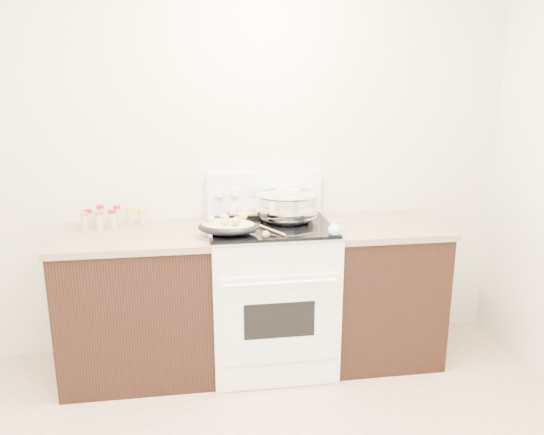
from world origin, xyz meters
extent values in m
cube|color=beige|center=(0.00, 1.77, 1.35)|extent=(4.00, 0.05, 2.70)
cube|color=black|center=(-0.48, 1.43, 0.44)|extent=(0.90, 0.64, 0.88)
cube|color=brown|center=(-0.48, 1.43, 0.90)|extent=(0.93, 0.67, 0.04)
cube|color=black|center=(1.08, 1.43, 0.44)|extent=(0.70, 0.64, 0.88)
cube|color=brown|center=(1.08, 1.43, 0.90)|extent=(0.73, 0.67, 0.04)
cube|color=white|center=(0.35, 1.42, 0.46)|extent=(0.76, 0.66, 0.92)
cube|color=white|center=(0.35, 1.08, 0.45)|extent=(0.70, 0.01, 0.55)
cube|color=black|center=(0.35, 1.08, 0.46)|extent=(0.42, 0.01, 0.22)
cylinder|color=white|center=(0.35, 1.04, 0.70)|extent=(0.65, 0.02, 0.02)
cube|color=white|center=(0.35, 1.09, 0.08)|extent=(0.70, 0.01, 0.14)
cube|color=silver|center=(0.35, 1.42, 0.93)|extent=(0.78, 0.68, 0.01)
cube|color=black|center=(0.35, 1.42, 0.94)|extent=(0.74, 0.64, 0.01)
cube|color=white|center=(0.35, 1.72, 1.08)|extent=(0.76, 0.07, 0.28)
cylinder|color=white|center=(0.05, 1.67, 1.10)|extent=(0.06, 0.02, 0.06)
cylinder|color=white|center=(0.15, 1.67, 1.10)|extent=(0.06, 0.02, 0.06)
cylinder|color=white|center=(0.55, 1.67, 1.10)|extent=(0.06, 0.02, 0.06)
cylinder|color=white|center=(0.65, 1.67, 1.10)|extent=(0.06, 0.02, 0.06)
cube|color=#19E533|center=(0.35, 1.67, 1.10)|extent=(0.09, 0.00, 0.04)
cube|color=silver|center=(0.27, 1.67, 1.10)|extent=(0.05, 0.00, 0.05)
cube|color=silver|center=(0.43, 1.67, 1.10)|extent=(0.05, 0.00, 0.05)
ellipsoid|color=silver|center=(0.47, 1.49, 1.02)|extent=(0.51, 0.51, 0.24)
cylinder|color=silver|center=(0.47, 1.49, 0.95)|extent=(0.22, 0.22, 0.01)
torus|color=silver|center=(0.47, 1.49, 1.12)|extent=(0.41, 0.41, 0.02)
cylinder|color=silver|center=(0.47, 1.49, 1.05)|extent=(0.38, 0.38, 0.13)
cylinder|color=brown|center=(0.47, 1.49, 1.11)|extent=(0.36, 0.36, 0.00)
cube|color=beige|center=(0.44, 1.41, 1.11)|extent=(0.04, 0.04, 0.03)
cube|color=beige|center=(0.43, 1.37, 1.11)|extent=(0.03, 0.03, 0.02)
cube|color=beige|center=(0.43, 1.42, 1.11)|extent=(0.04, 0.04, 0.03)
cube|color=beige|center=(0.48, 1.48, 1.11)|extent=(0.04, 0.04, 0.02)
cube|color=beige|center=(0.36, 1.52, 1.11)|extent=(0.04, 0.04, 0.02)
cube|color=beige|center=(0.41, 1.41, 1.11)|extent=(0.04, 0.04, 0.03)
cube|color=beige|center=(0.48, 1.34, 1.11)|extent=(0.04, 0.04, 0.03)
cube|color=beige|center=(0.50, 1.45, 1.11)|extent=(0.04, 0.04, 0.03)
cube|color=beige|center=(0.42, 1.42, 1.11)|extent=(0.04, 0.04, 0.03)
cube|color=beige|center=(0.47, 1.51, 1.11)|extent=(0.03, 0.03, 0.02)
cube|color=beige|center=(0.45, 1.61, 1.11)|extent=(0.03, 0.03, 0.03)
cube|color=beige|center=(0.60, 1.42, 1.11)|extent=(0.04, 0.04, 0.03)
cube|color=beige|center=(0.39, 1.54, 1.11)|extent=(0.04, 0.04, 0.03)
ellipsoid|color=black|center=(0.07, 1.25, 0.98)|extent=(0.41, 0.33, 0.08)
ellipsoid|color=tan|center=(0.07, 1.25, 1.00)|extent=(0.37, 0.30, 0.06)
sphere|color=tan|center=(0.17, 1.32, 1.03)|extent=(0.05, 0.05, 0.05)
sphere|color=tan|center=(0.06, 1.30, 1.03)|extent=(0.05, 0.05, 0.05)
sphere|color=tan|center=(0.12, 1.21, 1.03)|extent=(0.05, 0.05, 0.05)
sphere|color=tan|center=(0.05, 1.32, 1.03)|extent=(0.04, 0.04, 0.04)
sphere|color=tan|center=(0.05, 1.19, 1.03)|extent=(0.04, 0.04, 0.04)
sphere|color=tan|center=(0.11, 1.17, 1.03)|extent=(0.05, 0.05, 0.05)
sphere|color=tan|center=(-0.03, 1.27, 1.03)|extent=(0.04, 0.04, 0.04)
sphere|color=tan|center=(-0.03, 1.27, 1.03)|extent=(0.05, 0.05, 0.05)
cube|color=black|center=(0.32, 1.70, 0.95)|extent=(0.48, 0.37, 0.02)
cube|color=tan|center=(0.32, 1.70, 0.97)|extent=(0.43, 0.32, 0.02)
sphere|color=tan|center=(0.45, 1.61, 0.98)|extent=(0.04, 0.04, 0.04)
sphere|color=tan|center=(0.28, 1.63, 0.98)|extent=(0.04, 0.04, 0.04)
sphere|color=tan|center=(0.25, 1.69, 0.98)|extent=(0.03, 0.03, 0.03)
sphere|color=tan|center=(0.36, 1.61, 0.98)|extent=(0.04, 0.04, 0.04)
sphere|color=tan|center=(0.36, 1.77, 0.98)|extent=(0.04, 0.04, 0.04)
sphere|color=tan|center=(0.37, 1.72, 0.98)|extent=(0.03, 0.03, 0.03)
sphere|color=tan|center=(0.31, 1.71, 0.98)|extent=(0.03, 0.03, 0.03)
sphere|color=tan|center=(0.39, 1.66, 0.98)|extent=(0.04, 0.04, 0.04)
sphere|color=tan|center=(0.35, 1.79, 0.98)|extent=(0.04, 0.04, 0.04)
sphere|color=tan|center=(0.17, 1.68, 0.98)|extent=(0.05, 0.05, 0.05)
cylinder|color=#AA804D|center=(0.33, 1.26, 0.95)|extent=(0.13, 0.23, 0.01)
sphere|color=#AA804D|center=(0.28, 1.16, 0.96)|extent=(0.04, 0.04, 0.04)
sphere|color=#9FD0ED|center=(0.68, 1.14, 0.97)|extent=(0.07, 0.07, 0.07)
cylinder|color=#9FD0ED|center=(0.74, 1.23, 0.99)|extent=(0.15, 0.21, 0.07)
cylinder|color=#BFB28C|center=(-0.78, 1.64, 0.96)|extent=(0.04, 0.04, 0.09)
cylinder|color=#B21414|center=(-0.78, 1.64, 1.02)|extent=(0.05, 0.05, 0.02)
cylinder|color=#BFB28C|center=(-0.70, 1.63, 0.98)|extent=(0.04, 0.04, 0.11)
cylinder|color=#B21414|center=(-0.70, 1.63, 1.04)|extent=(0.05, 0.05, 0.02)
cylinder|color=#BFB28C|center=(-0.60, 1.64, 0.97)|extent=(0.04, 0.04, 0.11)
cylinder|color=#B21414|center=(-0.60, 1.64, 1.04)|extent=(0.04, 0.04, 0.02)
cylinder|color=#BFB28C|center=(-0.52, 1.64, 0.97)|extent=(0.04, 0.04, 0.10)
cylinder|color=gold|center=(-0.52, 1.64, 1.02)|extent=(0.05, 0.05, 0.02)
cylinder|color=#BFB28C|center=(-0.45, 1.62, 0.96)|extent=(0.05, 0.05, 0.09)
cylinder|color=gold|center=(-0.45, 1.62, 1.01)|extent=(0.05, 0.05, 0.02)
cylinder|color=#BFB28C|center=(-0.78, 1.54, 0.97)|extent=(0.04, 0.04, 0.09)
cylinder|color=#B2B2B7|center=(-0.78, 1.54, 1.02)|extent=(0.04, 0.04, 0.02)
cylinder|color=#BFB28C|center=(-0.69, 1.53, 0.97)|extent=(0.05, 0.05, 0.10)
cylinder|color=#B2B2B7|center=(-0.69, 1.53, 1.03)|extent=(0.05, 0.05, 0.02)
cylinder|color=#BFB28C|center=(-0.61, 1.53, 0.97)|extent=(0.04, 0.04, 0.11)
cylinder|color=#B21414|center=(-0.61, 1.53, 1.03)|extent=(0.05, 0.05, 0.02)
camera|label=1|loc=(-0.12, -1.72, 1.82)|focal=35.00mm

